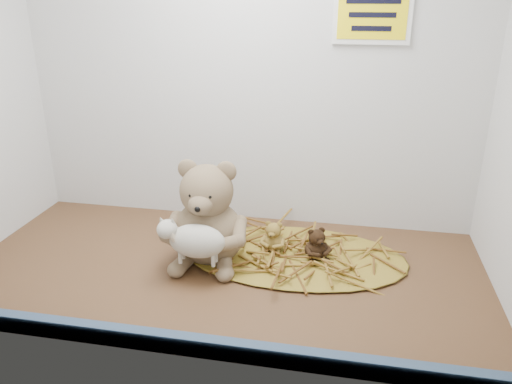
% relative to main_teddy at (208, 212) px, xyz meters
% --- Properties ---
extents(alcove_shell, '(1.20, 0.60, 0.90)m').
position_rel_main_teddy_xyz_m(alcove_shell, '(0.04, 0.05, 0.33)').
color(alcove_shell, '#3C2614').
rests_on(alcove_shell, ground).
extents(front_rail, '(1.19, 0.02, 0.04)m').
position_rel_main_teddy_xyz_m(front_rail, '(0.04, -0.33, -0.11)').
color(front_rail, '#334561').
rests_on(front_rail, shelf_floor).
extents(straw_bed, '(0.54, 0.32, 0.01)m').
position_rel_main_teddy_xyz_m(straw_bed, '(0.20, 0.05, -0.12)').
color(straw_bed, olive).
rests_on(straw_bed, shelf_floor).
extents(main_teddy, '(0.21, 0.22, 0.25)m').
position_rel_main_teddy_xyz_m(main_teddy, '(0.00, 0.00, 0.00)').
color(main_teddy, olive).
rests_on(main_teddy, shelf_floor).
extents(toy_lamb, '(0.16, 0.10, 0.11)m').
position_rel_main_teddy_xyz_m(toy_lamb, '(0.00, -0.09, -0.03)').
color(toy_lamb, beige).
rests_on(toy_lamb, main_teddy).
extents(mini_teddy_tan, '(0.07, 0.07, 0.08)m').
position_rel_main_teddy_xyz_m(mini_teddy_tan, '(0.15, 0.06, -0.08)').
color(mini_teddy_tan, olive).
rests_on(mini_teddy_tan, straw_bed).
extents(mini_teddy_brown, '(0.09, 0.09, 0.08)m').
position_rel_main_teddy_xyz_m(mini_teddy_brown, '(0.25, 0.04, -0.07)').
color(mini_teddy_brown, black).
rests_on(mini_teddy_brown, straw_bed).
extents(wall_sign, '(0.16, 0.01, 0.11)m').
position_rel_main_teddy_xyz_m(wall_sign, '(0.34, 0.25, 0.43)').
color(wall_sign, yellow).
rests_on(wall_sign, back_wall).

